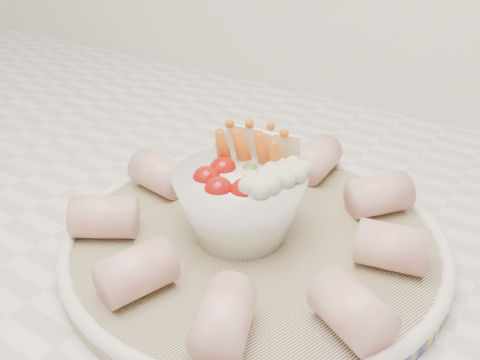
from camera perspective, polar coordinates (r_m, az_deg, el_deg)
The scene contains 3 objects.
serving_platter at distance 0.47m, azimuth 1.55°, elevation -6.40°, with size 0.41×0.41×0.02m.
veggie_bowl at distance 0.45m, azimuth 0.23°, elevation -2.03°, with size 0.11×0.11×0.09m.
cured_meat_rolls at distance 0.46m, azimuth 1.59°, elevation -4.11°, with size 0.30×0.30×0.04m.
Camera 1 is at (0.37, 1.04, 1.21)m, focal length 40.00 mm.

